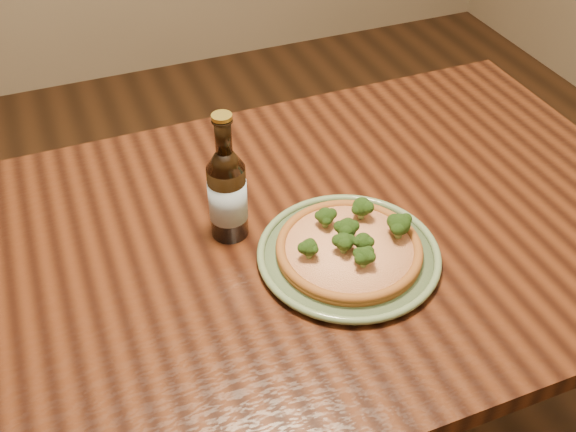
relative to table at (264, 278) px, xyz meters
name	(u,v)px	position (x,y,z in m)	size (l,w,h in m)	color
table	(264,278)	(0.00, 0.00, 0.00)	(1.60, 0.90, 0.75)	#3F1C0D
plate	(349,254)	(0.13, -0.09, 0.10)	(0.33, 0.33, 0.02)	#637953
pizza	(350,247)	(0.13, -0.09, 0.12)	(0.26, 0.26, 0.07)	brown
beer_bottle	(227,192)	(-0.05, 0.05, 0.19)	(0.07, 0.07, 0.26)	black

